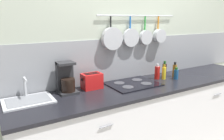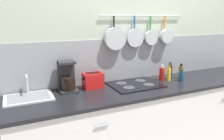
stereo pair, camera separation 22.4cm
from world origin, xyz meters
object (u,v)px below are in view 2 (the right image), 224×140
(bottle_vinegar, at_px, (162,74))
(coffee_maker, at_px, (67,79))
(bottle_olive_oil, at_px, (170,72))
(bottle_cooking_wine, at_px, (181,72))
(bottle_sesame_oil, at_px, (169,74))
(bottle_hot_sauce, at_px, (182,76))
(toaster, at_px, (93,80))

(bottle_vinegar, bearing_deg, coffee_maker, 175.05)
(bottle_olive_oil, distance_m, bottle_cooking_wine, 0.14)
(bottle_olive_oil, bearing_deg, bottle_sesame_oil, -136.89)
(bottle_cooking_wine, bearing_deg, bottle_vinegar, 171.99)
(coffee_maker, relative_size, bottle_olive_oil, 1.49)
(bottle_hot_sauce, bearing_deg, bottle_sesame_oil, 148.43)
(bottle_vinegar, bearing_deg, bottle_sesame_oil, -34.53)
(bottle_hot_sauce, xyz_separation_m, bottle_cooking_wine, (0.07, 0.09, 0.02))
(coffee_maker, bearing_deg, toaster, -4.33)
(bottle_vinegar, bearing_deg, bottle_cooking_wine, -8.01)
(bottle_vinegar, bearing_deg, bottle_olive_oil, 5.25)
(bottle_sesame_oil, height_order, bottle_hot_sauce, bottle_sesame_oil)
(coffee_maker, distance_m, toaster, 0.28)
(toaster, relative_size, bottle_sesame_oil, 1.25)
(coffee_maker, distance_m, bottle_cooking_wine, 1.42)
(coffee_maker, height_order, bottle_cooking_wine, coffee_maker)
(bottle_olive_oil, xyz_separation_m, bottle_cooking_wine, (0.13, -0.05, -0.01))
(bottle_sesame_oil, relative_size, bottle_hot_sauce, 1.24)
(bottle_olive_oil, bearing_deg, bottle_vinegar, -174.75)
(toaster, bearing_deg, bottle_hot_sauce, -10.91)
(bottle_olive_oil, height_order, bottle_hot_sauce, bottle_olive_oil)
(coffee_maker, height_order, bottle_olive_oil, coffee_maker)
(coffee_maker, height_order, toaster, coffee_maker)
(bottle_olive_oil, distance_m, bottle_hot_sauce, 0.16)
(bottle_olive_oil, height_order, bottle_cooking_wine, bottle_olive_oil)
(bottle_sesame_oil, relative_size, bottle_olive_oil, 0.86)
(bottle_sesame_oil, xyz_separation_m, bottle_cooking_wine, (0.20, 0.01, 0.00))
(bottle_sesame_oil, bearing_deg, toaster, 172.37)
(bottle_olive_oil, bearing_deg, bottle_cooking_wine, -20.33)
(bottle_vinegar, distance_m, bottle_sesame_oil, 0.08)
(bottle_sesame_oil, xyz_separation_m, bottle_olive_oil, (0.06, 0.06, 0.01))
(bottle_vinegar, relative_size, bottle_cooking_wine, 0.99)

